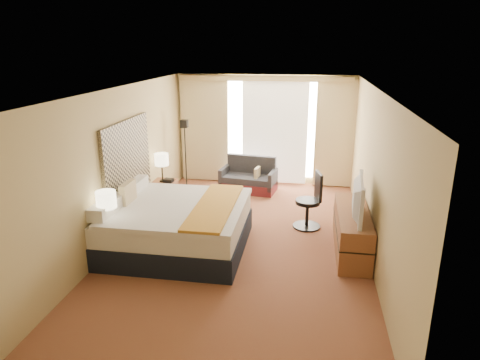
% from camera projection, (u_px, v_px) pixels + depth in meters
% --- Properties ---
extents(floor, '(4.20, 7.00, 0.02)m').
position_uv_depth(floor, '(242.00, 242.00, 7.39)').
color(floor, maroon).
rests_on(floor, ground).
extents(ceiling, '(4.20, 7.00, 0.02)m').
position_uv_depth(ceiling, '(242.00, 90.00, 6.60)').
color(ceiling, silver).
rests_on(ceiling, wall_back).
extents(wall_back, '(4.20, 0.02, 2.60)m').
position_uv_depth(wall_back, '(265.00, 130.00, 10.29)').
color(wall_back, tan).
rests_on(wall_back, ground).
extents(wall_front, '(4.20, 0.02, 2.60)m').
position_uv_depth(wall_front, '(178.00, 282.00, 3.71)').
color(wall_front, tan).
rests_on(wall_front, ground).
extents(wall_left, '(0.02, 7.00, 2.60)m').
position_uv_depth(wall_left, '(121.00, 165.00, 7.32)').
color(wall_left, tan).
rests_on(wall_left, ground).
extents(wall_right, '(0.02, 7.00, 2.60)m').
position_uv_depth(wall_right, '(374.00, 176.00, 6.67)').
color(wall_right, tan).
rests_on(wall_right, ground).
extents(headboard, '(0.06, 1.85, 1.50)m').
position_uv_depth(headboard, '(128.00, 163.00, 7.51)').
color(headboard, black).
rests_on(headboard, wall_left).
extents(nightstand_left, '(0.45, 0.52, 0.55)m').
position_uv_depth(nightstand_left, '(112.00, 247.00, 6.61)').
color(nightstand_left, brown).
rests_on(nightstand_left, floor).
extents(nightstand_right, '(0.45, 0.52, 0.55)m').
position_uv_depth(nightstand_right, '(165.00, 194.00, 8.96)').
color(nightstand_right, brown).
rests_on(nightstand_right, floor).
extents(media_dresser, '(0.50, 1.80, 0.70)m').
position_uv_depth(media_dresser, '(352.00, 231.00, 7.00)').
color(media_dresser, brown).
rests_on(media_dresser, floor).
extents(window, '(2.30, 0.02, 2.30)m').
position_uv_depth(window, '(275.00, 130.00, 10.21)').
color(window, silver).
rests_on(window, wall_back).
extents(curtains, '(4.12, 0.19, 2.56)m').
position_uv_depth(curtains, '(264.00, 126.00, 10.15)').
color(curtains, '#F9EAAF').
rests_on(curtains, floor).
extents(bed, '(2.28, 2.08, 1.11)m').
position_uv_depth(bed, '(175.00, 225.00, 7.09)').
color(bed, black).
rests_on(bed, floor).
extents(loveseat, '(1.34, 0.85, 0.78)m').
position_uv_depth(loveseat, '(249.00, 180.00, 9.95)').
color(loveseat, maroon).
rests_on(loveseat, floor).
extents(floor_lamp, '(0.21, 0.21, 1.66)m').
position_uv_depth(floor_lamp, '(185.00, 141.00, 9.67)').
color(floor_lamp, black).
rests_on(floor_lamp, floor).
extents(desk_chair, '(0.51, 0.51, 1.06)m').
position_uv_depth(desk_chair, '(311.00, 203.00, 7.88)').
color(desk_chair, black).
rests_on(desk_chair, floor).
extents(lamp_left, '(0.30, 0.30, 0.63)m').
position_uv_depth(lamp_left, '(106.00, 200.00, 6.39)').
color(lamp_left, black).
rests_on(lamp_left, nightstand_left).
extents(lamp_right, '(0.29, 0.29, 0.60)m').
position_uv_depth(lamp_right, '(162.00, 160.00, 8.71)').
color(lamp_right, black).
rests_on(lamp_right, nightstand_right).
extents(tissue_box, '(0.17, 0.17, 0.12)m').
position_uv_depth(tissue_box, '(108.00, 229.00, 6.45)').
color(tissue_box, '#83AACB').
rests_on(tissue_box, nightstand_left).
extents(telephone, '(0.21, 0.17, 0.07)m').
position_uv_depth(telephone, '(168.00, 180.00, 8.81)').
color(telephone, black).
rests_on(telephone, nightstand_right).
extents(television, '(0.22, 1.09, 0.63)m').
position_uv_depth(television, '(353.00, 198.00, 6.58)').
color(television, black).
rests_on(television, media_dresser).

